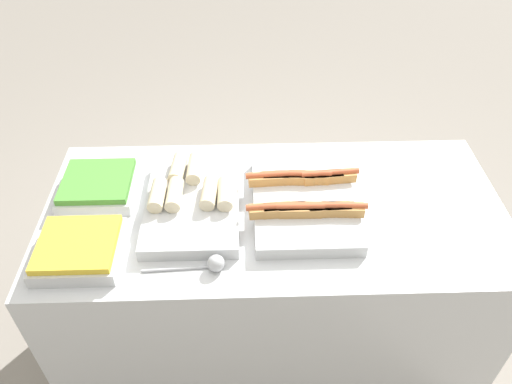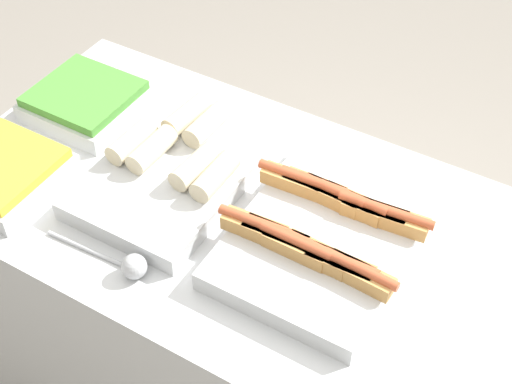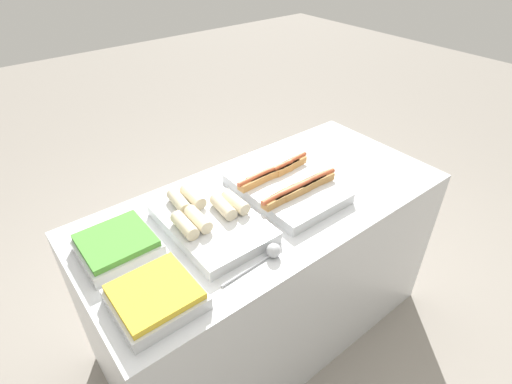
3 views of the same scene
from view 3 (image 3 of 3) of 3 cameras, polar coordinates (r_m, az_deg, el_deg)
ground_plane at (r=2.41m, az=1.33°, el=-18.37°), size 12.00×12.00×0.00m
counter at (r=2.07m, az=1.49°, el=-11.14°), size 1.68×0.79×0.88m
tray_hotdogs at (r=1.82m, az=4.29°, el=0.92°), size 0.42×0.50×0.10m
tray_wraps at (r=1.63m, az=-6.64°, el=-3.97°), size 0.33×0.48×0.10m
tray_side_front at (r=1.38m, az=-14.16°, el=-14.38°), size 0.27×0.26×0.07m
tray_side_back at (r=1.59m, az=-19.21°, el=-7.23°), size 0.27×0.26×0.07m
serving_spoon_near at (r=1.49m, az=2.11°, el=-8.67°), size 0.27×0.06×0.06m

